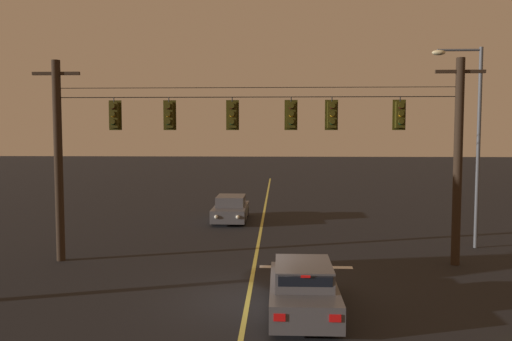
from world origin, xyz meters
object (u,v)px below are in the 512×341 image
(traffic_light_left_inner, at_px, (169,115))
(car_waiting_near_lane, at_px, (303,289))
(traffic_light_far_right, at_px, (400,115))
(traffic_light_right_inner, at_px, (291,115))
(street_lamp_corner, at_px, (472,129))
(traffic_light_centre, at_px, (232,115))
(traffic_light_leftmost, at_px, (114,115))
(car_oncoming_lead, at_px, (231,209))
(traffic_light_rightmost, at_px, (332,115))

(traffic_light_left_inner, distance_m, car_waiting_near_lane, 8.73)
(traffic_light_far_right, relative_size, car_waiting_near_lane, 0.28)
(traffic_light_right_inner, relative_size, street_lamp_corner, 0.14)
(traffic_light_centre, bearing_deg, traffic_light_leftmost, 180.00)
(traffic_light_right_inner, bearing_deg, car_oncoming_lead, 108.42)
(traffic_light_centre, relative_size, car_oncoming_lead, 0.28)
(traffic_light_leftmost, distance_m, traffic_light_rightmost, 8.14)
(traffic_light_right_inner, bearing_deg, traffic_light_far_right, 0.00)
(car_waiting_near_lane, bearing_deg, traffic_light_far_right, 55.12)
(traffic_light_leftmost, xyz_separation_m, car_oncoming_lead, (3.52, 9.35, -4.93))
(car_oncoming_lead, relative_size, street_lamp_corner, 0.52)
(car_waiting_near_lane, bearing_deg, traffic_light_leftmost, 141.80)
(traffic_light_leftmost, relative_size, traffic_light_far_right, 1.00)
(traffic_light_centre, height_order, traffic_light_far_right, same)
(traffic_light_left_inner, relative_size, traffic_light_centre, 1.00)
(traffic_light_left_inner, bearing_deg, street_lamp_corner, 13.68)
(traffic_light_leftmost, bearing_deg, street_lamp_corner, 11.75)
(traffic_light_rightmost, distance_m, street_lamp_corner, 6.86)
(traffic_light_centre, distance_m, car_oncoming_lead, 10.61)
(car_waiting_near_lane, xyz_separation_m, street_lamp_corner, (7.44, 8.37, 4.40))
(traffic_light_far_right, height_order, car_oncoming_lead, traffic_light_far_right)
(street_lamp_corner, bearing_deg, traffic_light_right_inner, -158.78)
(traffic_light_left_inner, relative_size, street_lamp_corner, 0.14)
(traffic_light_right_inner, relative_size, traffic_light_far_right, 1.00)
(traffic_light_leftmost, relative_size, car_oncoming_lead, 0.28)
(traffic_light_centre, distance_m, traffic_light_right_inner, 2.19)
(traffic_light_right_inner, xyz_separation_m, traffic_light_far_right, (3.99, 0.00, 0.00))
(traffic_light_leftmost, bearing_deg, traffic_light_right_inner, 0.00)
(traffic_light_rightmost, distance_m, car_oncoming_lead, 11.53)
(traffic_light_right_inner, height_order, traffic_light_far_right, same)
(car_oncoming_lead, bearing_deg, traffic_light_right_inner, -71.58)
(car_oncoming_lead, bearing_deg, street_lamp_corner, -30.60)
(traffic_light_rightmost, bearing_deg, traffic_light_leftmost, 180.00)
(traffic_light_leftmost, height_order, traffic_light_rightmost, same)
(traffic_light_left_inner, distance_m, car_oncoming_lead, 10.66)
(car_waiting_near_lane, relative_size, car_oncoming_lead, 0.98)
(traffic_light_right_inner, height_order, car_waiting_near_lane, traffic_light_right_inner)
(traffic_light_centre, height_order, traffic_light_right_inner, same)
(traffic_light_left_inner, relative_size, traffic_light_far_right, 1.00)
(traffic_light_left_inner, height_order, car_waiting_near_lane, traffic_light_left_inner)
(traffic_light_centre, bearing_deg, traffic_light_far_right, 0.00)
(traffic_light_right_inner, xyz_separation_m, car_oncoming_lead, (-3.11, 9.35, -4.93))
(car_oncoming_lead, bearing_deg, traffic_light_far_right, -52.78)
(traffic_light_rightmost, bearing_deg, traffic_light_right_inner, 180.00)
(traffic_light_left_inner, xyz_separation_m, car_oncoming_lead, (1.45, 9.35, -4.93))
(traffic_light_centre, xyz_separation_m, traffic_light_right_inner, (2.19, 0.00, 0.00))
(traffic_light_far_right, bearing_deg, traffic_light_left_inner, 180.00)
(traffic_light_centre, height_order, street_lamp_corner, street_lamp_corner)
(traffic_light_centre, relative_size, street_lamp_corner, 0.14)
(traffic_light_left_inner, xyz_separation_m, traffic_light_rightmost, (6.06, 0.00, 0.00))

